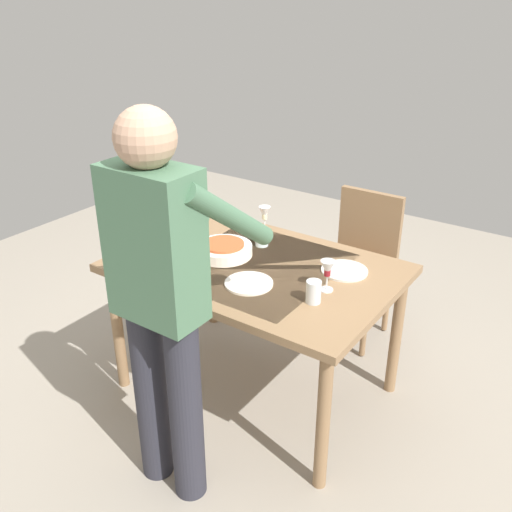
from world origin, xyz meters
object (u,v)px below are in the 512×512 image
object	(u,v)px
person_server	(162,294)
water_cup_near_left	(262,238)
dinner_plate_near	(344,271)
chair_near	(361,256)
wine_glass_right	(327,270)
serving_bowl_pasta	(224,249)
wine_bottle	(169,238)
water_cup_near_right	(314,292)
wine_glass_left	(265,214)
dining_table	(256,279)
dinner_plate_far	(249,283)

from	to	relation	value
person_server	water_cup_near_left	bearing A→B (deg)	-79.45
dinner_plate_near	water_cup_near_left	bearing A→B (deg)	-2.93
chair_near	wine_glass_right	size ratio (longest dim) A/B	6.03
serving_bowl_pasta	wine_glass_right	bearing A→B (deg)	177.11
wine_bottle	dinner_plate_near	size ratio (longest dim) A/B	1.29
serving_bowl_pasta	dinner_plate_near	size ratio (longest dim) A/B	1.30
serving_bowl_pasta	dinner_plate_near	bearing A→B (deg)	-163.14
water_cup_near_right	water_cup_near_left	bearing A→B (deg)	-35.06
wine_glass_right	water_cup_near_right	size ratio (longest dim) A/B	1.45
wine_bottle	person_server	bearing A→B (deg)	130.94
water_cup_near_left	serving_bowl_pasta	xyz separation A→B (m)	(0.10, 0.21, -0.01)
wine_bottle	wine_glass_left	xyz separation A→B (m)	(-0.21, -0.56, -0.01)
dining_table	person_server	world-z (taller)	person_server
dining_table	dinner_plate_far	size ratio (longest dim) A/B	6.07
water_cup_near_left	water_cup_near_right	world-z (taller)	water_cup_near_right
dinner_plate_far	water_cup_near_right	bearing A→B (deg)	-174.78
chair_near	wine_glass_left	xyz separation A→B (m)	(0.40, 0.48, 0.34)
wine_glass_right	serving_bowl_pasta	bearing A→B (deg)	-2.89
water_cup_near_left	dinner_plate_near	world-z (taller)	water_cup_near_left
wine_bottle	serving_bowl_pasta	size ratio (longest dim) A/B	0.99
dinner_plate_far	wine_glass_left	bearing A→B (deg)	-62.79
chair_near	person_server	distance (m)	1.66
chair_near	wine_glass_right	world-z (taller)	chair_near
wine_glass_left	water_cup_near_left	bearing A→B (deg)	119.41
person_server	wine_bottle	distance (m)	0.74
dinner_plate_far	water_cup_near_left	bearing A→B (deg)	-63.74
wine_bottle	serving_bowl_pasta	bearing A→B (deg)	-138.83
wine_glass_right	water_cup_near_right	bearing A→B (deg)	91.42
chair_near	wine_glass_left	bearing A→B (deg)	50.12
water_cup_near_left	water_cup_near_right	bearing A→B (deg)	144.94
person_server	serving_bowl_pasta	distance (m)	0.81
wine_glass_right	chair_near	bearing A→B (deg)	-76.02
wine_bottle	dinner_plate_near	distance (m)	0.90
water_cup_near_left	water_cup_near_right	size ratio (longest dim) A/B	0.87
dining_table	serving_bowl_pasta	size ratio (longest dim) A/B	4.65
dining_table	serving_bowl_pasta	distance (m)	0.23
dining_table	wine_glass_left	world-z (taller)	wine_glass_left
dining_table	water_cup_near_right	distance (m)	0.47
wine_glass_right	dinner_plate_near	size ratio (longest dim) A/B	0.66
water_cup_near_right	wine_bottle	bearing A→B (deg)	1.55
chair_near	water_cup_near_left	world-z (taller)	chair_near
wine_glass_left	dinner_plate_far	xyz separation A→B (m)	(-0.29, 0.57, -0.10)
dining_table	dinner_plate_far	world-z (taller)	dinner_plate_far
dinner_plate_near	dinner_plate_far	bearing A→B (deg)	50.15
serving_bowl_pasta	dining_table	bearing A→B (deg)	179.33
wine_glass_right	wine_glass_left	bearing A→B (deg)	-33.46
wine_bottle	serving_bowl_pasta	distance (m)	0.29
water_cup_near_right	serving_bowl_pasta	distance (m)	0.65
dinner_plate_near	dinner_plate_far	distance (m)	0.49
wine_bottle	dinner_plate_far	size ratio (longest dim) A/B	1.29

